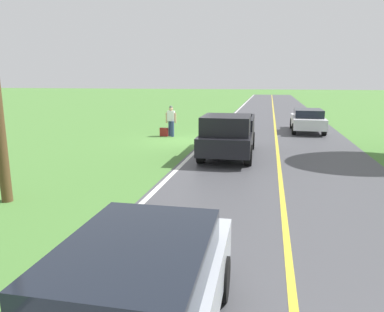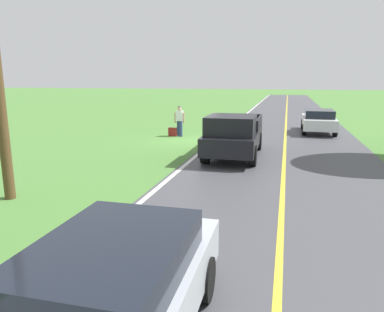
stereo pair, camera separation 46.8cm
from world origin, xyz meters
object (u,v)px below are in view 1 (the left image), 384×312
Objects in this scene: hitchhiker_walking at (171,119)px; sedan_near_oncoming at (308,120)px; suitcase_carried at (164,132)px; pickup_truck_passing at (228,134)px; sedan_ahead_same_lane at (133,300)px.

sedan_near_oncoming is at bearing -156.01° from hitchhiker_walking.
pickup_truck_passing reaches higher than suitcase_carried.
hitchhiker_walking is at bearing -51.86° from pickup_truck_passing.
pickup_truck_passing is 11.41m from sedan_ahead_same_lane.
hitchhiker_walking is 0.39× the size of sedan_ahead_same_lane.
hitchhiker_walking is 6.15m from pickup_truck_passing.
pickup_truck_passing is (-4.22, 4.76, 0.73)m from suitcase_carried.
suitcase_carried is 0.09× the size of pickup_truck_passing.
pickup_truck_passing is 1.23× the size of sedan_near_oncoming.
suitcase_carried is at bearing 9.45° from hitchhiker_walking.
sedan_near_oncoming is (-3.79, -19.71, 0.00)m from sedan_ahead_same_lane.
hitchhiker_walking is 16.73m from sedan_ahead_same_lane.
sedan_ahead_same_lane is (-4.42, 16.17, 0.51)m from suitcase_carried.
hitchhiker_walking is at bearing -76.17° from sedan_ahead_same_lane.
suitcase_carried is 8.95m from sedan_near_oncoming.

